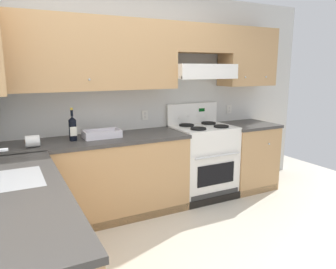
% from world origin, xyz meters
% --- Properties ---
extents(ground_plane, '(7.04, 7.04, 0.00)m').
position_xyz_m(ground_plane, '(0.00, 0.00, 0.00)').
color(ground_plane, beige).
extents(wall_back, '(4.68, 0.57, 2.55)m').
position_xyz_m(wall_back, '(0.40, 1.53, 1.48)').
color(wall_back, silver).
rests_on(wall_back, ground_plane).
extents(counter_back_run, '(3.60, 0.65, 0.91)m').
position_xyz_m(counter_back_run, '(0.06, 1.24, 0.45)').
color(counter_back_run, tan).
rests_on(counter_back_run, ground_plane).
extents(counter_left_run, '(0.63, 1.91, 1.13)m').
position_xyz_m(counter_left_run, '(-1.24, -0.00, 0.46)').
color(counter_left_run, tan).
rests_on(counter_left_run, ground_plane).
extents(stove, '(0.76, 0.62, 1.20)m').
position_xyz_m(stove, '(0.99, 1.25, 0.48)').
color(stove, white).
rests_on(stove, ground_plane).
extents(wine_bottle, '(0.08, 0.08, 0.35)m').
position_xyz_m(wine_bottle, '(-0.63, 1.26, 1.05)').
color(wine_bottle, black).
rests_on(wine_bottle, counter_back_run).
extents(bowl, '(0.40, 0.23, 0.08)m').
position_xyz_m(bowl, '(-0.32, 1.28, 0.94)').
color(bowl, silver).
rests_on(bowl, counter_back_run).
extents(paper_towel_roll, '(0.13, 0.11, 0.11)m').
position_xyz_m(paper_towel_roll, '(-1.03, 1.16, 0.97)').
color(paper_towel_roll, white).
rests_on(paper_towel_roll, counter_back_run).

